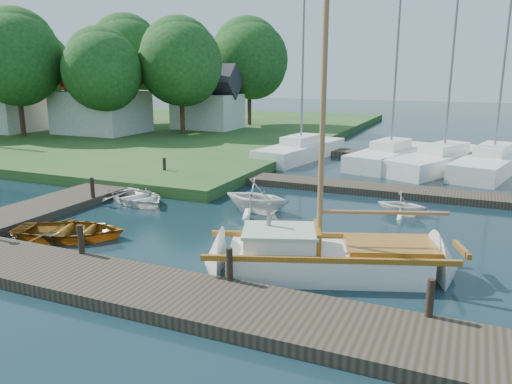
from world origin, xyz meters
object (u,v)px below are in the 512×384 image
at_px(tree_5, 42,68).
at_px(marina_boat_3, 493,160).
at_px(marina_boat_2, 443,159).
at_px(marina_boat_0, 301,149).
at_px(mooring_post_2, 229,264).
at_px(tree_4, 127,57).
at_px(tree_1, 16,58).
at_px(house_c, 208,103).
at_px(tree_7, 250,59).
at_px(mooring_post_4, 92,188).
at_px(tender_b, 257,194).
at_px(tree_3, 181,62).
at_px(mooring_post_3, 430,298).
at_px(tender_d, 403,202).
at_px(tender_a, 137,195).
at_px(house_a, 101,101).
at_px(tree_2, 103,70).
at_px(mooring_post_1, 81,239).
at_px(sailboat, 333,261).
at_px(marina_boat_1, 391,155).
at_px(dinghy, 69,227).
at_px(house_b, 4,102).
at_px(mooring_post_5, 164,166).

bearing_deg(tree_5, marina_boat_3, -9.20).
bearing_deg(marina_boat_2, marina_boat_0, 113.09).
bearing_deg(mooring_post_2, marina_boat_3, 72.24).
bearing_deg(marina_boat_0, tree_4, 75.37).
relative_size(marina_boat_2, tree_1, 1.16).
distance_m(house_c, tree_7, 5.79).
distance_m(mooring_post_4, tender_b, 6.53).
xyz_separation_m(mooring_post_2, tree_3, (-15.50, 23.05, 5.11)).
height_order(tree_5, tree_7, tree_7).
relative_size(mooring_post_2, mooring_post_3, 1.00).
height_order(tender_d, tree_4, tree_4).
xyz_separation_m(tender_b, tender_d, (5.04, 1.81, -0.21)).
distance_m(mooring_post_2, tender_d, 8.92).
bearing_deg(tender_d, tender_a, 110.80).
bearing_deg(house_a, marina_boat_2, -6.08).
bearing_deg(tender_b, tender_d, -64.10).
bearing_deg(tree_5, tree_2, -26.57).
xyz_separation_m(mooring_post_1, tree_3, (-11.00, 23.05, 5.11)).
distance_m(mooring_post_4, marina_boat_2, 18.03).
relative_size(mooring_post_1, tree_2, 0.10).
xyz_separation_m(tender_d, tree_5, (-34.35, 16.60, 4.94)).
height_order(sailboat, marina_boat_3, marina_boat_3).
relative_size(mooring_post_4, tree_5, 0.10).
relative_size(marina_boat_0, tree_3, 1.32).
bearing_deg(tree_3, house_c, 90.03).
distance_m(mooring_post_1, tree_4, 33.54).
bearing_deg(tree_5, mooring_post_2, -38.49).
distance_m(marina_boat_1, tree_4, 26.35).
bearing_deg(dinghy, tender_d, -73.01).
xyz_separation_m(mooring_post_2, tender_b, (-2.18, 6.64, -0.01)).
xyz_separation_m(house_b, house_c, (14.00, 8.00, -0.19)).
height_order(tender_b, tree_7, tree_7).
xyz_separation_m(marina_boat_2, house_c, (-19.15, 8.68, 2.02)).
height_order(mooring_post_4, tree_3, tree_3).
bearing_deg(tree_3, tender_b, -50.94).
height_order(mooring_post_2, sailboat, sailboat).
xyz_separation_m(tree_1, tree_4, (2.00, 10.00, 0.28)).
relative_size(mooring_post_3, tree_2, 0.10).
height_order(marina_boat_1, house_c, marina_boat_1).
relative_size(mooring_post_2, mooring_post_5, 1.00).
xyz_separation_m(mooring_post_2, tree_2, (-19.50, 19.05, 4.55)).
xyz_separation_m(mooring_post_4, tree_1, (-17.00, 12.05, 5.39)).
height_order(mooring_post_1, dinghy, mooring_post_1).
relative_size(mooring_post_4, tender_d, 0.44).
xyz_separation_m(marina_boat_1, tree_3, (-16.30, 4.35, 5.25)).
xyz_separation_m(tender_a, tree_5, (-24.38, 19.10, 5.09)).
bearing_deg(house_c, marina_boat_3, -20.43).
xyz_separation_m(mooring_post_4, tree_3, (-7.00, 18.05, 5.11)).
distance_m(mooring_post_5, house_c, 18.48).
xyz_separation_m(tender_b, marina_boat_1, (2.99, 12.06, -0.12)).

